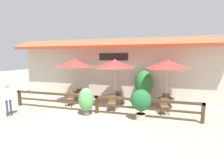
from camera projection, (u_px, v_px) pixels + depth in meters
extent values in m
plane|color=#9E937F|center=(89.00, 120.00, 8.39)|extent=(60.00, 60.00, 0.00)
cube|color=#BCB7A8|center=(113.00, 74.00, 12.09)|extent=(14.00, 0.40, 3.60)
cube|color=#B25133|center=(111.00, 43.00, 11.26)|extent=(14.28, 1.48, 0.70)
cube|color=black|center=(113.00, 57.00, 11.68)|extent=(1.99, 0.04, 0.48)
cube|color=#3D2D1E|center=(97.00, 97.00, 9.25)|extent=(10.40, 0.14, 0.11)
cube|color=#3D2D1E|center=(97.00, 104.00, 9.31)|extent=(10.40, 0.10, 0.09)
cube|color=#3D2D1E|center=(20.00, 98.00, 10.78)|extent=(0.14, 0.14, 0.95)
cube|color=#3D2D1E|center=(97.00, 104.00, 9.31)|extent=(0.14, 0.14, 0.95)
cube|color=#3D2D1E|center=(203.00, 113.00, 7.85)|extent=(0.14, 0.14, 0.95)
cylinder|color=#B7B2A8|center=(75.00, 85.00, 11.18)|extent=(0.06, 0.06, 2.44)
cone|color=red|center=(75.00, 63.00, 10.97)|extent=(2.32, 2.32, 0.47)
sphere|color=#B2ADA3|center=(74.00, 59.00, 10.94)|extent=(0.07, 0.07, 0.07)
cylinder|color=#4C3826|center=(75.00, 93.00, 11.26)|extent=(0.86, 0.86, 0.05)
cylinder|color=#333333|center=(76.00, 98.00, 11.31)|extent=(0.07, 0.07, 0.68)
cylinder|color=#333333|center=(76.00, 103.00, 11.36)|extent=(0.47, 0.47, 0.03)
cube|color=brown|center=(70.00, 99.00, 10.64)|extent=(0.44, 0.44, 0.05)
cube|color=brown|center=(71.00, 95.00, 10.79)|extent=(0.40, 0.06, 0.40)
cylinder|color=#2D2D2D|center=(66.00, 103.00, 10.53)|extent=(0.04, 0.04, 0.42)
cylinder|color=#2D2D2D|center=(71.00, 104.00, 10.45)|extent=(0.04, 0.04, 0.42)
cylinder|color=#2D2D2D|center=(69.00, 102.00, 10.90)|extent=(0.04, 0.04, 0.42)
cylinder|color=#2D2D2D|center=(74.00, 102.00, 10.81)|extent=(0.04, 0.04, 0.42)
cube|color=brown|center=(81.00, 94.00, 11.96)|extent=(0.45, 0.45, 0.05)
cube|color=brown|center=(79.00, 92.00, 11.74)|extent=(0.40, 0.06, 0.40)
cylinder|color=#2D2D2D|center=(84.00, 97.00, 12.14)|extent=(0.04, 0.04, 0.42)
cylinder|color=#2D2D2D|center=(79.00, 97.00, 12.22)|extent=(0.04, 0.04, 0.42)
cylinder|color=#2D2D2D|center=(82.00, 99.00, 11.77)|extent=(0.04, 0.04, 0.42)
cylinder|color=#2D2D2D|center=(77.00, 98.00, 11.86)|extent=(0.04, 0.04, 0.42)
cylinder|color=#B7B2A8|center=(115.00, 87.00, 10.26)|extent=(0.06, 0.06, 2.44)
cone|color=red|center=(115.00, 64.00, 10.06)|extent=(2.32, 2.32, 0.47)
sphere|color=#B2ADA3|center=(115.00, 60.00, 10.02)|extent=(0.07, 0.07, 0.07)
cylinder|color=#4C3826|center=(115.00, 96.00, 10.34)|extent=(0.86, 0.86, 0.05)
cylinder|color=#333333|center=(115.00, 102.00, 10.40)|extent=(0.07, 0.07, 0.68)
cylinder|color=#333333|center=(115.00, 107.00, 10.45)|extent=(0.47, 0.47, 0.03)
cube|color=brown|center=(112.00, 103.00, 9.65)|extent=(0.46, 0.46, 0.05)
cube|color=brown|center=(112.00, 99.00, 9.80)|extent=(0.40, 0.08, 0.40)
cylinder|color=#2D2D2D|center=(108.00, 108.00, 9.54)|extent=(0.04, 0.04, 0.42)
cylinder|color=#2D2D2D|center=(115.00, 109.00, 9.47)|extent=(0.04, 0.04, 0.42)
cylinder|color=#2D2D2D|center=(109.00, 106.00, 9.90)|extent=(0.04, 0.04, 0.42)
cylinder|color=#2D2D2D|center=(116.00, 107.00, 9.83)|extent=(0.04, 0.04, 0.42)
cube|color=brown|center=(119.00, 97.00, 11.08)|extent=(0.43, 0.43, 0.05)
cube|color=brown|center=(118.00, 95.00, 10.87)|extent=(0.40, 0.04, 0.40)
cylinder|color=#2D2D2D|center=(122.00, 101.00, 11.24)|extent=(0.04, 0.04, 0.42)
cylinder|color=#2D2D2D|center=(117.00, 100.00, 11.35)|extent=(0.04, 0.04, 0.42)
cylinder|color=#2D2D2D|center=(121.00, 102.00, 10.88)|extent=(0.04, 0.04, 0.42)
cylinder|color=#2D2D2D|center=(115.00, 101.00, 11.00)|extent=(0.04, 0.04, 0.42)
cylinder|color=#B7B2A8|center=(167.00, 89.00, 9.62)|extent=(0.06, 0.06, 2.44)
cone|color=red|center=(168.00, 64.00, 9.41)|extent=(2.32, 2.32, 0.47)
sphere|color=#B2ADA3|center=(168.00, 60.00, 9.37)|extent=(0.07, 0.07, 0.07)
cylinder|color=#4C3826|center=(166.00, 98.00, 9.70)|extent=(0.86, 0.86, 0.05)
cylinder|color=#333333|center=(166.00, 105.00, 9.75)|extent=(0.07, 0.07, 0.68)
cylinder|color=#333333|center=(166.00, 110.00, 9.80)|extent=(0.47, 0.47, 0.03)
cube|color=brown|center=(165.00, 107.00, 9.03)|extent=(0.48, 0.48, 0.05)
cube|color=brown|center=(164.00, 101.00, 9.18)|extent=(0.40, 0.10, 0.40)
cylinder|color=#2D2D2D|center=(161.00, 112.00, 8.90)|extent=(0.04, 0.04, 0.42)
cylinder|color=#2D2D2D|center=(169.00, 112.00, 8.85)|extent=(0.04, 0.04, 0.42)
cylinder|color=#2D2D2D|center=(160.00, 110.00, 9.27)|extent=(0.04, 0.04, 0.42)
cylinder|color=#2D2D2D|center=(168.00, 110.00, 9.22)|extent=(0.04, 0.04, 0.42)
cube|color=brown|center=(166.00, 100.00, 10.46)|extent=(0.48, 0.48, 0.05)
cube|color=brown|center=(166.00, 97.00, 10.25)|extent=(0.40, 0.10, 0.40)
cylinder|color=#2D2D2D|center=(170.00, 103.00, 10.58)|extent=(0.04, 0.04, 0.42)
cylinder|color=#2D2D2D|center=(163.00, 103.00, 10.74)|extent=(0.04, 0.04, 0.42)
cylinder|color=#2D2D2D|center=(169.00, 105.00, 10.24)|extent=(0.04, 0.04, 0.42)
cylinder|color=#2D2D2D|center=(162.00, 104.00, 10.40)|extent=(0.04, 0.04, 0.42)
cylinder|color=#B7AD99|center=(141.00, 117.00, 8.28)|extent=(0.45, 0.45, 0.32)
cylinder|color=#B7AD99|center=(141.00, 114.00, 8.26)|extent=(0.48, 0.48, 0.04)
cylinder|color=brown|center=(141.00, 111.00, 8.24)|extent=(0.08, 0.08, 0.31)
ellipsoid|color=#1E5B2D|center=(141.00, 100.00, 8.16)|extent=(0.95, 0.85, 1.03)
cylinder|color=#564C47|center=(86.00, 112.00, 9.05)|extent=(0.36, 0.36, 0.29)
cylinder|color=#564C47|center=(86.00, 110.00, 9.03)|extent=(0.39, 0.39, 0.04)
ellipsoid|color=#4C934C|center=(86.00, 100.00, 8.95)|extent=(0.80, 0.72, 1.24)
cylinder|color=#9E4C33|center=(143.00, 101.00, 11.10)|extent=(0.41, 0.41, 0.40)
cylinder|color=#9E4C33|center=(143.00, 98.00, 11.07)|extent=(0.44, 0.44, 0.04)
cylinder|color=brown|center=(143.00, 95.00, 11.03)|extent=(0.07, 0.07, 0.46)
ellipsoid|color=#287033|center=(144.00, 83.00, 10.92)|extent=(1.10, 0.99, 1.55)
cylinder|color=#2D334C|center=(11.00, 107.00, 8.92)|extent=(0.10, 0.10, 0.87)
cylinder|color=#2D334C|center=(7.00, 108.00, 8.78)|extent=(0.10, 0.10, 0.87)
cube|color=silver|center=(8.00, 93.00, 8.74)|extent=(0.36, 0.51, 0.61)
cylinder|color=silver|center=(13.00, 93.00, 8.95)|extent=(0.08, 0.08, 0.58)
cylinder|color=silver|center=(2.00, 94.00, 8.53)|extent=(0.08, 0.08, 0.58)
sphere|color=tan|center=(7.00, 85.00, 8.67)|extent=(0.23, 0.23, 0.23)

